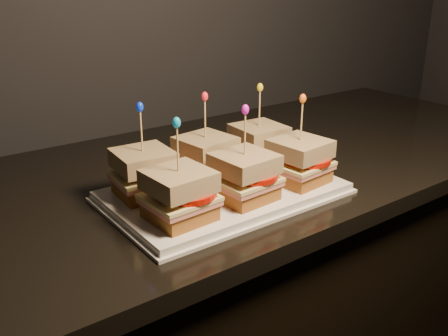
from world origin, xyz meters
TOP-DOWN VIEW (x-y plane):
  - granite_slab at (0.56, 1.68)m, footprint 2.16×0.66m
  - platter at (0.69, 1.54)m, footprint 0.40×0.25m
  - platter_rim at (0.69, 1.54)m, footprint 0.41×0.26m
  - sandwich_0_bread_bot at (0.57, 1.60)m, footprint 0.10×0.10m
  - sandwich_0_ham at (0.57, 1.60)m, footprint 0.10×0.10m
  - sandwich_0_cheese at (0.57, 1.60)m, footprint 0.11×0.10m
  - sandwich_0_tomato at (0.58, 1.59)m, footprint 0.09×0.09m
  - sandwich_0_bread_top at (0.57, 1.60)m, footprint 0.10×0.10m
  - sandwich_0_pick at (0.57, 1.60)m, footprint 0.00×0.00m
  - sandwich_0_frill at (0.57, 1.60)m, footprint 0.01×0.01m
  - sandwich_1_bread_bot at (0.69, 1.60)m, footprint 0.10×0.10m
  - sandwich_1_ham at (0.69, 1.60)m, footprint 0.11×0.11m
  - sandwich_1_cheese at (0.69, 1.60)m, footprint 0.11×0.11m
  - sandwich_1_tomato at (0.70, 1.59)m, footprint 0.09×0.09m
  - sandwich_1_bread_top at (0.69, 1.60)m, footprint 0.10×0.10m
  - sandwich_1_pick at (0.69, 1.60)m, footprint 0.00×0.00m
  - sandwich_1_frill at (0.69, 1.60)m, footprint 0.01×0.01m
  - sandwich_2_bread_bot at (0.82, 1.60)m, footprint 0.09×0.09m
  - sandwich_2_ham at (0.82, 1.60)m, footprint 0.10×0.10m
  - sandwich_2_cheese at (0.82, 1.60)m, footprint 0.11×0.10m
  - sandwich_2_tomato at (0.83, 1.59)m, footprint 0.09×0.09m
  - sandwich_2_bread_top at (0.82, 1.60)m, footprint 0.10×0.10m
  - sandwich_2_pick at (0.82, 1.60)m, footprint 0.00×0.00m
  - sandwich_2_frill at (0.82, 1.60)m, footprint 0.01×0.01m
  - sandwich_3_bread_bot at (0.57, 1.48)m, footprint 0.09×0.09m
  - sandwich_3_ham at (0.57, 1.48)m, footprint 0.10×0.10m
  - sandwich_3_cheese at (0.57, 1.48)m, footprint 0.11×0.10m
  - sandwich_3_tomato at (0.58, 1.48)m, footprint 0.09×0.09m
  - sandwich_3_bread_top at (0.57, 1.48)m, footprint 0.10×0.10m
  - sandwich_3_pick at (0.57, 1.48)m, footprint 0.00×0.00m
  - sandwich_3_frill at (0.57, 1.48)m, footprint 0.01×0.01m
  - sandwich_4_bread_bot at (0.69, 1.48)m, footprint 0.09×0.09m
  - sandwich_4_ham at (0.69, 1.48)m, footprint 0.10×0.10m
  - sandwich_4_cheese at (0.69, 1.48)m, footprint 0.11×0.10m
  - sandwich_4_tomato at (0.70, 1.48)m, footprint 0.09×0.09m
  - sandwich_4_bread_top at (0.69, 1.48)m, footprint 0.10×0.10m
  - sandwich_4_pick at (0.69, 1.48)m, footprint 0.00×0.00m
  - sandwich_4_frill at (0.69, 1.48)m, footprint 0.01×0.01m
  - sandwich_5_bread_bot at (0.82, 1.48)m, footprint 0.10×0.10m
  - sandwich_5_ham at (0.82, 1.48)m, footprint 0.11×0.10m
  - sandwich_5_cheese at (0.82, 1.48)m, footprint 0.11×0.11m
  - sandwich_5_tomato at (0.83, 1.48)m, footprint 0.09×0.09m
  - sandwich_5_bread_top at (0.82, 1.48)m, footprint 0.10×0.10m
  - sandwich_5_pick at (0.82, 1.48)m, footprint 0.00×0.00m
  - sandwich_5_frill at (0.82, 1.48)m, footprint 0.01×0.01m

SIDE VIEW (x-z plane):
  - granite_slab at x=0.56m, z-range 0.87..0.90m
  - platter_rim at x=0.69m, z-range 0.90..0.91m
  - platter at x=0.69m, z-range 0.90..0.92m
  - sandwich_0_bread_bot at x=0.57m, z-range 0.92..0.94m
  - sandwich_1_bread_bot at x=0.69m, z-range 0.92..0.94m
  - sandwich_2_bread_bot at x=0.82m, z-range 0.92..0.94m
  - sandwich_3_bread_bot at x=0.57m, z-range 0.92..0.94m
  - sandwich_4_bread_bot at x=0.69m, z-range 0.92..0.94m
  - sandwich_5_bread_bot at x=0.82m, z-range 0.92..0.94m
  - sandwich_0_ham at x=0.57m, z-range 0.94..0.95m
  - sandwich_1_ham at x=0.69m, z-range 0.94..0.95m
  - sandwich_2_ham at x=0.82m, z-range 0.94..0.95m
  - sandwich_3_ham at x=0.57m, z-range 0.94..0.95m
  - sandwich_4_ham at x=0.69m, z-range 0.94..0.95m
  - sandwich_5_ham at x=0.82m, z-range 0.94..0.95m
  - sandwich_0_cheese at x=0.57m, z-range 0.95..0.96m
  - sandwich_1_cheese at x=0.69m, z-range 0.95..0.96m
  - sandwich_2_cheese at x=0.82m, z-range 0.95..0.96m
  - sandwich_3_cheese at x=0.57m, z-range 0.95..0.96m
  - sandwich_4_cheese at x=0.69m, z-range 0.95..0.96m
  - sandwich_5_cheese at x=0.82m, z-range 0.95..0.96m
  - sandwich_0_tomato at x=0.58m, z-range 0.96..0.97m
  - sandwich_1_tomato at x=0.70m, z-range 0.96..0.97m
  - sandwich_2_tomato at x=0.83m, z-range 0.96..0.97m
  - sandwich_3_tomato at x=0.58m, z-range 0.96..0.97m
  - sandwich_4_tomato at x=0.70m, z-range 0.96..0.97m
  - sandwich_5_tomato at x=0.83m, z-range 0.96..0.97m
  - sandwich_0_bread_top at x=0.57m, z-range 0.97..1.00m
  - sandwich_1_bread_top at x=0.69m, z-range 0.97..1.00m
  - sandwich_2_bread_top at x=0.82m, z-range 0.97..1.00m
  - sandwich_3_bread_top at x=0.57m, z-range 0.97..1.00m
  - sandwich_4_bread_top at x=0.69m, z-range 0.97..1.00m
  - sandwich_5_bread_top at x=0.82m, z-range 0.97..1.00m
  - sandwich_0_pick at x=0.57m, z-range 0.98..1.07m
  - sandwich_1_pick at x=0.69m, z-range 0.98..1.07m
  - sandwich_2_pick at x=0.82m, z-range 0.98..1.07m
  - sandwich_3_pick at x=0.57m, z-range 0.98..1.07m
  - sandwich_4_pick at x=0.69m, z-range 0.98..1.07m
  - sandwich_5_pick at x=0.82m, z-range 0.98..1.07m
  - sandwich_0_frill at x=0.57m, z-range 1.06..1.08m
  - sandwich_1_frill at x=0.69m, z-range 1.06..1.08m
  - sandwich_2_frill at x=0.82m, z-range 1.06..1.08m
  - sandwich_3_frill at x=0.57m, z-range 1.06..1.08m
  - sandwich_4_frill at x=0.69m, z-range 1.06..1.08m
  - sandwich_5_frill at x=0.82m, z-range 1.06..1.08m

